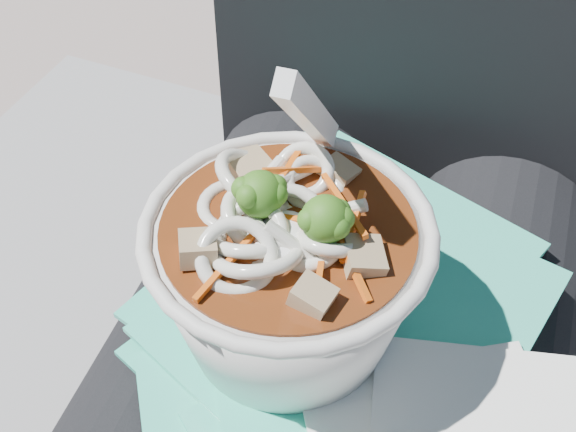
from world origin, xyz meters
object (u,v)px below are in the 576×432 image
(lap, at_px, (328,416))
(udon_bowl, at_px, (287,269))
(plastic_bag, at_px, (337,320))
(person_body, at_px, (362,304))

(lap, relative_size, udon_bowl, 2.35)
(plastic_bag, bearing_deg, udon_bowl, -138.79)
(lap, bearing_deg, person_body, 90.00)
(lap, relative_size, plastic_bag, 1.26)
(person_body, relative_size, plastic_bag, 2.71)
(plastic_bag, distance_m, udon_bowl, 0.08)
(lap, height_order, person_body, person_body)
(person_body, height_order, udon_bowl, person_body)
(plastic_bag, height_order, udon_bowl, udon_bowl)
(plastic_bag, relative_size, udon_bowl, 1.87)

